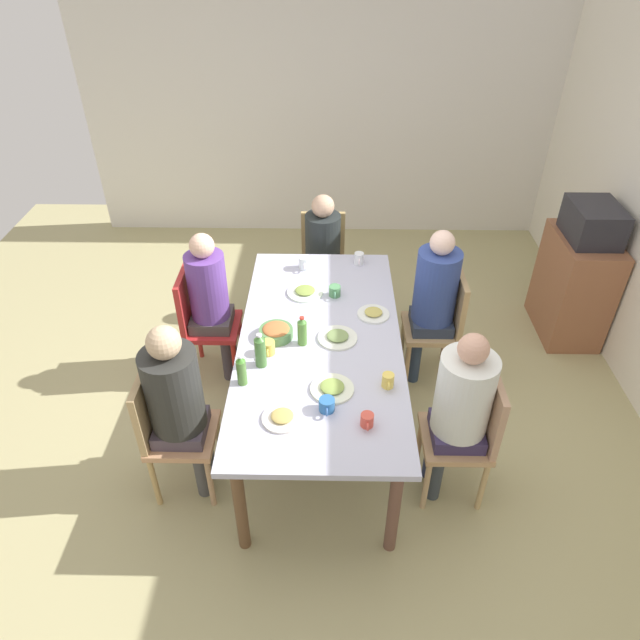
{
  "coord_description": "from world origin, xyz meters",
  "views": [
    {
      "loc": [
        2.89,
        0.05,
        3.05
      ],
      "look_at": [
        0.0,
        0.0,
        0.92
      ],
      "focal_mm": 31.95,
      "sensor_mm": 36.0,
      "label": 1
    }
  ],
  "objects_px": {
    "chair_2": "(442,321)",
    "person_4": "(323,246)",
    "cup_5": "(305,263)",
    "bottle_2": "(260,351)",
    "chair_0": "(202,319)",
    "plate_1": "(338,337)",
    "plate_2": "(332,388)",
    "cup_2": "(327,405)",
    "bottle_0": "(302,331)",
    "bottle_1": "(241,370)",
    "person_1": "(177,398)",
    "bowl_0": "(276,332)",
    "plate_3": "(373,313)",
    "person_2": "(434,295)",
    "microwave": "(593,222)",
    "cup_4": "(359,259)",
    "cup_1": "(268,348)",
    "cup_6": "(335,291)",
    "cup_3": "(388,381)",
    "plate_4": "(305,292)",
    "chair_3": "(470,430)",
    "plate_0": "(282,417)",
    "person_0": "(210,296)",
    "cup_0": "(367,420)",
    "chair_1": "(168,427)",
    "side_cabinet": "(573,286)",
    "person_3": "(460,403)",
    "chair_4": "(323,258)",
    "dining_table": "(320,347)"
  },
  "relations": [
    {
      "from": "dining_table",
      "to": "person_1",
      "type": "distance_m",
      "value": 0.98
    },
    {
      "from": "person_3",
      "to": "chair_2",
      "type": "bearing_deg",
      "value": 175.31
    },
    {
      "from": "chair_0",
      "to": "side_cabinet",
      "type": "xyz_separation_m",
      "value": [
        -0.6,
        3.0,
        -0.06
      ]
    },
    {
      "from": "chair_3",
      "to": "bottle_0",
      "type": "relative_size",
      "value": 4.3
    },
    {
      "from": "person_1",
      "to": "plate_4",
      "type": "relative_size",
      "value": 4.85
    },
    {
      "from": "person_4",
      "to": "side_cabinet",
      "type": "xyz_separation_m",
      "value": [
        0.23,
        2.1,
        -0.23
      ]
    },
    {
      "from": "chair_3",
      "to": "plate_0",
      "type": "xyz_separation_m",
      "value": [
        0.17,
        -1.1,
        0.27
      ]
    },
    {
      "from": "plate_4",
      "to": "cup_1",
      "type": "xyz_separation_m",
      "value": [
        0.68,
        -0.2,
        0.03
      ]
    },
    {
      "from": "person_3",
      "to": "cup_0",
      "type": "relative_size",
      "value": 11.3
    },
    {
      "from": "chair_2",
      "to": "person_4",
      "type": "xyz_separation_m",
      "value": [
        -0.83,
        -0.9,
        0.17
      ]
    },
    {
      "from": "person_0",
      "to": "cup_1",
      "type": "relative_size",
      "value": 10.22
    },
    {
      "from": "person_2",
      "to": "person_4",
      "type": "distance_m",
      "value": 1.17
    },
    {
      "from": "cup_6",
      "to": "microwave",
      "type": "xyz_separation_m",
      "value": [
        -0.65,
        2.01,
        0.23
      ]
    },
    {
      "from": "chair_3",
      "to": "plate_2",
      "type": "bearing_deg",
      "value": -94.67
    },
    {
      "from": "chair_1",
      "to": "cup_6",
      "type": "distance_m",
      "value": 1.47
    },
    {
      "from": "cup_1",
      "to": "cup_6",
      "type": "height_order",
      "value": "cup_1"
    },
    {
      "from": "cup_1",
      "to": "bottle_1",
      "type": "height_order",
      "value": "bottle_1"
    },
    {
      "from": "cup_2",
      "to": "cup_3",
      "type": "height_order",
      "value": "cup_3"
    },
    {
      "from": "bottle_1",
      "to": "person_0",
      "type": "bearing_deg",
      "value": -159.44
    },
    {
      "from": "cup_4",
      "to": "cup_6",
      "type": "relative_size",
      "value": 0.92
    },
    {
      "from": "cup_0",
      "to": "side_cabinet",
      "type": "relative_size",
      "value": 0.12
    },
    {
      "from": "chair_4",
      "to": "plate_2",
      "type": "xyz_separation_m",
      "value": [
        1.94,
        0.08,
        0.27
      ]
    },
    {
      "from": "chair_4",
      "to": "plate_3",
      "type": "distance_m",
      "value": 1.28
    },
    {
      "from": "cup_3",
      "to": "person_1",
      "type": "bearing_deg",
      "value": -85.2
    },
    {
      "from": "person_3",
      "to": "bottle_1",
      "type": "bearing_deg",
      "value": -95.28
    },
    {
      "from": "chair_2",
      "to": "person_4",
      "type": "distance_m",
      "value": 1.24
    },
    {
      "from": "chair_0",
      "to": "cup_2",
      "type": "bearing_deg",
      "value": 38.8
    },
    {
      "from": "person_3",
      "to": "cup_6",
      "type": "distance_m",
      "value": 1.27
    },
    {
      "from": "cup_4",
      "to": "plate_0",
      "type": "bearing_deg",
      "value": -16.17
    },
    {
      "from": "chair_0",
      "to": "cup_2",
      "type": "xyz_separation_m",
      "value": [
        1.18,
        0.95,
        0.29
      ]
    },
    {
      "from": "plate_2",
      "to": "cup_2",
      "type": "bearing_deg",
      "value": -10.31
    },
    {
      "from": "bowl_0",
      "to": "cup_6",
      "type": "relative_size",
      "value": 1.85
    },
    {
      "from": "cup_5",
      "to": "bottle_2",
      "type": "height_order",
      "value": "bottle_2"
    },
    {
      "from": "plate_3",
      "to": "cup_3",
      "type": "height_order",
      "value": "cup_3"
    },
    {
      "from": "chair_4",
      "to": "microwave",
      "type": "bearing_deg",
      "value": 81.26
    },
    {
      "from": "plate_1",
      "to": "cup_3",
      "type": "relative_size",
      "value": 2.41
    },
    {
      "from": "person_0",
      "to": "plate_3",
      "type": "relative_size",
      "value": 5.57
    },
    {
      "from": "chair_0",
      "to": "plate_1",
      "type": "distance_m",
      "value": 1.18
    },
    {
      "from": "plate_3",
      "to": "bowl_0",
      "type": "bearing_deg",
      "value": -69.0
    },
    {
      "from": "chair_2",
      "to": "person_3",
      "type": "bearing_deg",
      "value": -4.69
    },
    {
      "from": "person_0",
      "to": "cup_5",
      "type": "bearing_deg",
      "value": 115.7
    },
    {
      "from": "cup_0",
      "to": "cup_1",
      "type": "bearing_deg",
      "value": -135.58
    },
    {
      "from": "chair_1",
      "to": "person_4",
      "type": "relative_size",
      "value": 0.79
    },
    {
      "from": "plate_1",
      "to": "person_0",
      "type": "bearing_deg",
      "value": -120.45
    },
    {
      "from": "bottle_0",
      "to": "bottle_1",
      "type": "xyz_separation_m",
      "value": [
        0.38,
        -0.34,
        -0.0
      ]
    },
    {
      "from": "microwave",
      "to": "cup_4",
      "type": "bearing_deg",
      "value": -83.66
    },
    {
      "from": "person_1",
      "to": "bowl_0",
      "type": "bearing_deg",
      "value": 136.69
    },
    {
      "from": "person_2",
      "to": "plate_0",
      "type": "bearing_deg",
      "value": -38.7
    },
    {
      "from": "person_3",
      "to": "microwave",
      "type": "bearing_deg",
      "value": 142.65
    },
    {
      "from": "cup_0",
      "to": "chair_2",
      "type": "bearing_deg",
      "value": 153.81
    }
  ]
}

